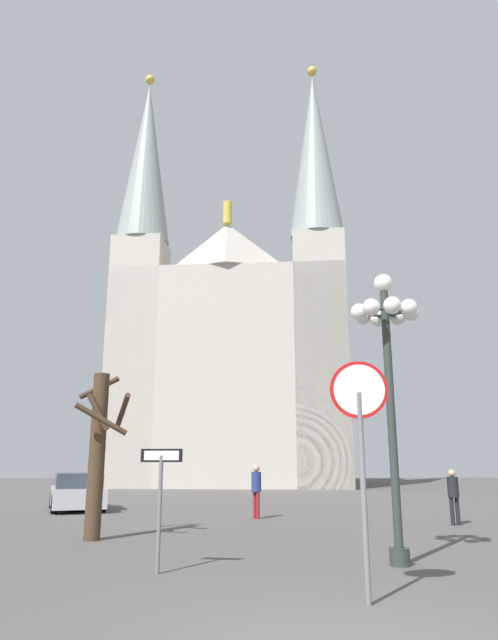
% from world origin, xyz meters
% --- Properties ---
extents(cathedral, '(18.77, 14.92, 33.44)m').
position_xyz_m(cathedral, '(-0.79, 38.59, 10.02)').
color(cathedral, '#BCB5A5').
rests_on(cathedral, ground).
extents(stop_sign, '(0.80, 0.20, 3.18)m').
position_xyz_m(stop_sign, '(0.67, 1.98, 2.24)').
color(stop_sign, slate).
rests_on(stop_sign, ground).
extents(one_way_arrow_sign, '(0.73, 0.18, 2.01)m').
position_xyz_m(one_way_arrow_sign, '(-2.30, 4.21, 1.32)').
color(one_way_arrow_sign, slate).
rests_on(one_way_arrow_sign, ground).
extents(street_lamp, '(1.36, 1.36, 5.44)m').
position_xyz_m(street_lamp, '(1.92, 4.78, 3.86)').
color(street_lamp, '#2D3833').
rests_on(street_lamp, ground).
extents(bare_tree, '(1.44, 1.61, 3.96)m').
position_xyz_m(bare_tree, '(-4.31, 8.35, 2.11)').
color(bare_tree, '#473323').
rests_on(bare_tree, ground).
extents(parked_car_near_silver, '(3.05, 4.58, 1.38)m').
position_xyz_m(parked_car_near_silver, '(-6.90, 17.00, 0.65)').
color(parked_car_near_silver, '#B7B7BC').
rests_on(parked_car_near_silver, ground).
extents(pedestrian_walking, '(0.32, 0.32, 1.57)m').
position_xyz_m(pedestrian_walking, '(5.50, 11.26, 0.94)').
color(pedestrian_walking, black).
rests_on(pedestrian_walking, ground).
extents(pedestrian_standing, '(0.32, 0.32, 1.69)m').
position_xyz_m(pedestrian_standing, '(-0.20, 13.36, 1.02)').
color(pedestrian_standing, maroon).
rests_on(pedestrian_standing, ground).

